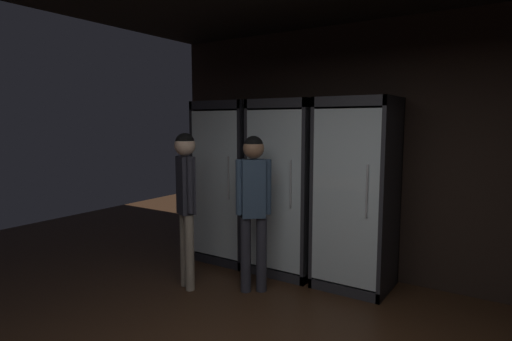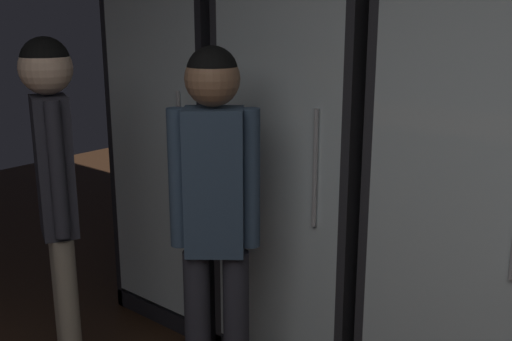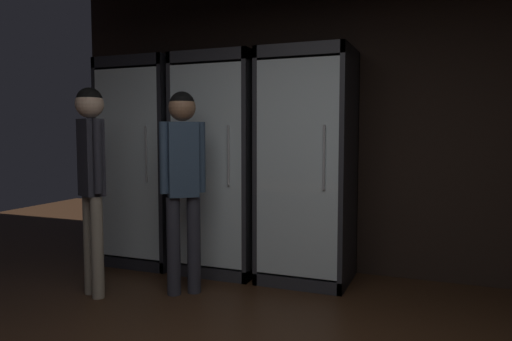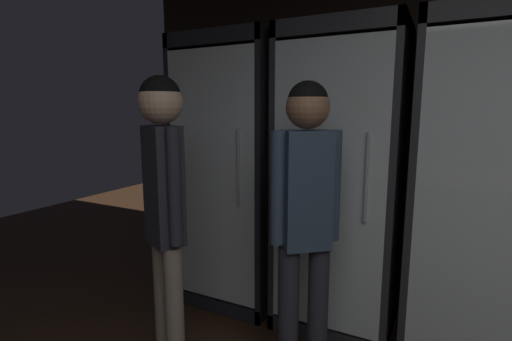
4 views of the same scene
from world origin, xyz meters
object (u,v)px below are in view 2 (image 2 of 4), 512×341
Objects in this scene: cooler_left at (322,170)px; shopper_near at (55,177)px; cooler_far_left at (204,147)px; cooler_center at (489,202)px; shopper_far at (215,203)px.

shopper_near is (-0.62, -1.06, 0.08)m from cooler_left.
cooler_left is 1.24m from shopper_near.
cooler_center is (1.62, 0.00, 0.01)m from cooler_far_left.
cooler_left is at bearing 90.30° from shopper_far.
cooler_far_left is 1.00× the size of cooler_center.
cooler_far_left is at bearing 137.01° from shopper_far.
shopper_far is at bearing 25.79° from shopper_near.
cooler_center is 1.24× the size of shopper_far.
cooler_center is at bearing -0.01° from cooler_left.
cooler_left is 0.81m from cooler_center.
cooler_far_left is 1.11m from shopper_far.
cooler_left is 1.00× the size of cooler_center.
shopper_far is at bearing -89.70° from cooler_left.
cooler_far_left is at bearing -179.93° from cooler_left.
cooler_left reaches higher than shopper_near.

